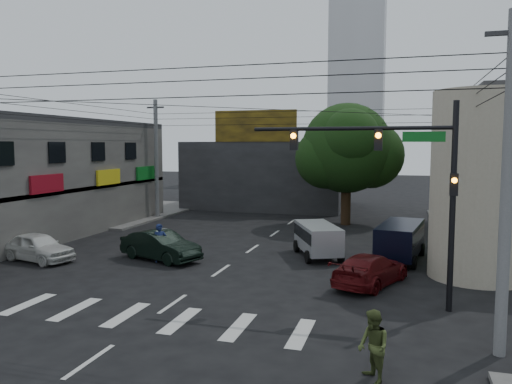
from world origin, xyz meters
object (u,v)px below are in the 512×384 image
at_px(silver_minivan, 318,241).
at_px(traffic_gantry, 402,171).
at_px(utility_pole_near_right, 507,187).
at_px(white_compact, 38,247).
at_px(navy_van, 400,242).
at_px(pedestrian_olive, 373,346).
at_px(dark_sedan, 160,246).
at_px(utility_pole_far_left, 156,160).
at_px(street_tree, 347,149).
at_px(utility_pole_far_right, 445,162).
at_px(maroon_sedan, 371,269).
at_px(traffic_officer, 160,243).

bearing_deg(silver_minivan, traffic_gantry, -174.17).
xyz_separation_m(utility_pole_near_right, white_compact, (-19.88, 5.79, -3.90)).
height_order(navy_van, pedestrian_olive, navy_van).
bearing_deg(navy_van, dark_sedan, 114.76).
distance_m(traffic_gantry, navy_van, 8.41).
height_order(utility_pole_far_left, white_compact, utility_pole_far_left).
bearing_deg(pedestrian_olive, white_compact, -147.24).
bearing_deg(street_tree, pedestrian_olive, -82.26).
bearing_deg(navy_van, street_tree, 28.57).
distance_m(utility_pole_far_left, pedestrian_olive, 29.33).
distance_m(white_compact, silver_minivan, 13.99).
relative_size(utility_pole_far_right, maroon_sedan, 1.93).
bearing_deg(silver_minivan, utility_pole_far_right, -58.06).
relative_size(traffic_officer, pedestrian_olive, 1.07).
relative_size(utility_pole_near_right, maroon_sedan, 1.93).
height_order(dark_sedan, traffic_officer, traffic_officer).
distance_m(utility_pole_far_right, navy_van, 10.59).
xyz_separation_m(dark_sedan, maroon_sedan, (10.32, -1.59, -0.09)).
xyz_separation_m(utility_pole_far_left, utility_pole_far_right, (21.00, 0.00, 0.00)).
bearing_deg(dark_sedan, utility_pole_far_right, -27.38).
xyz_separation_m(utility_pole_near_right, pedestrian_olive, (-3.23, -2.54, -3.72)).
bearing_deg(utility_pole_far_right, traffic_gantry, -98.94).
relative_size(utility_pole_near_right, traffic_officer, 4.88).
distance_m(utility_pole_near_right, traffic_officer, 16.16).
bearing_deg(utility_pole_far_left, maroon_sedan, -40.06).
relative_size(dark_sedan, maroon_sedan, 0.98).
bearing_deg(traffic_gantry, street_tree, 101.99).
bearing_deg(navy_van, traffic_gantry, -171.31).
bearing_deg(navy_van, silver_minivan, 104.36).
height_order(utility_pole_near_right, silver_minivan, utility_pole_near_right).
xyz_separation_m(maroon_sedan, navy_van, (1.13, 4.89, 0.28)).
distance_m(maroon_sedan, pedestrian_olive, 8.61).
relative_size(utility_pole_far_right, dark_sedan, 1.96).
distance_m(utility_pole_far_left, navy_van, 20.99).
xyz_separation_m(traffic_gantry, silver_minivan, (-4.05, 7.04, -3.99)).
relative_size(traffic_gantry, white_compact, 1.65).
bearing_deg(pedestrian_olive, utility_pole_far_left, -173.03).
xyz_separation_m(street_tree, maroon_sedan, (2.69, -15.45, -4.83)).
height_order(white_compact, silver_minivan, silver_minivan).
bearing_deg(maroon_sedan, white_compact, 22.40).
distance_m(dark_sedan, white_compact, 6.04).
relative_size(maroon_sedan, silver_minivan, 1.13).
relative_size(street_tree, pedestrian_olive, 4.94).
height_order(dark_sedan, navy_van, navy_van).
bearing_deg(traffic_gantry, utility_pole_far_left, 137.14).
bearing_deg(navy_van, white_compact, 115.35).
height_order(traffic_gantry, navy_van, traffic_gantry).
bearing_deg(navy_van, traffic_officer, 116.71).
xyz_separation_m(white_compact, traffic_officer, (5.92, 1.48, 0.24)).
distance_m(street_tree, white_compact, 21.18).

